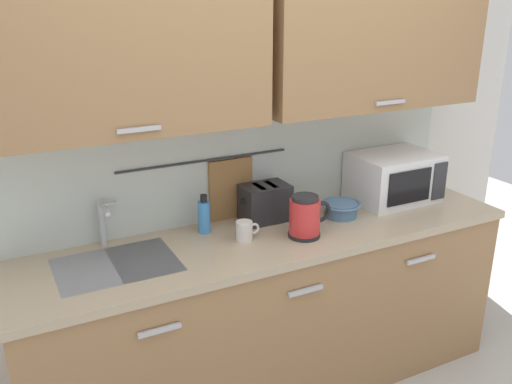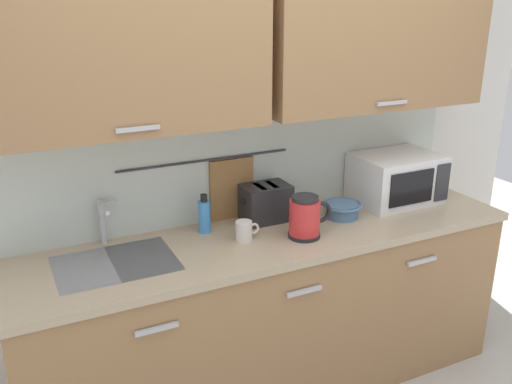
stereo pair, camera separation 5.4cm
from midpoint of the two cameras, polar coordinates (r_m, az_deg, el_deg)
The scene contains 9 objects.
counter_unit at distance 2.94m, azimuth 0.93°, elevation -12.22°, with size 2.53×0.64×0.90m.
back_wall_assembly at distance 2.75m, azimuth -1.07°, elevation 9.42°, with size 3.70×0.41×2.50m.
sink_faucet at distance 2.65m, azimuth -15.97°, elevation -2.57°, with size 0.09×0.17×0.22m.
microwave at distance 3.22m, azimuth 13.43°, elevation 1.49°, with size 0.46×0.35×0.27m.
electric_kettle at distance 2.68m, azimuth 4.50°, elevation -2.54°, with size 0.23×0.16×0.21m.
dish_soap_bottle at distance 2.73m, azimuth -5.90°, elevation -2.46°, with size 0.06×0.06×0.20m.
mug_near_sink at distance 2.65m, azimuth -1.75°, elevation -4.00°, with size 0.12×0.08×0.09m.
mixing_bowl at distance 2.96m, azimuth 8.16°, elevation -1.67°, with size 0.21×0.21×0.08m.
toaster at distance 2.87m, azimuth 0.38°, elevation -1.08°, with size 0.26×0.17×0.19m.
Camera 1 is at (-1.22, -1.89, 2.01)m, focal length 39.07 mm.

